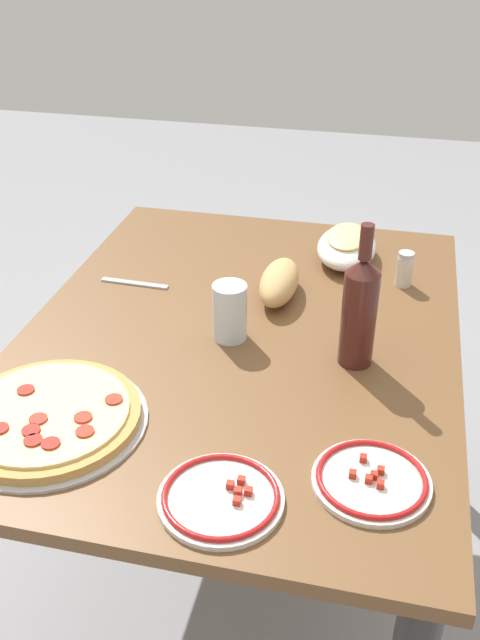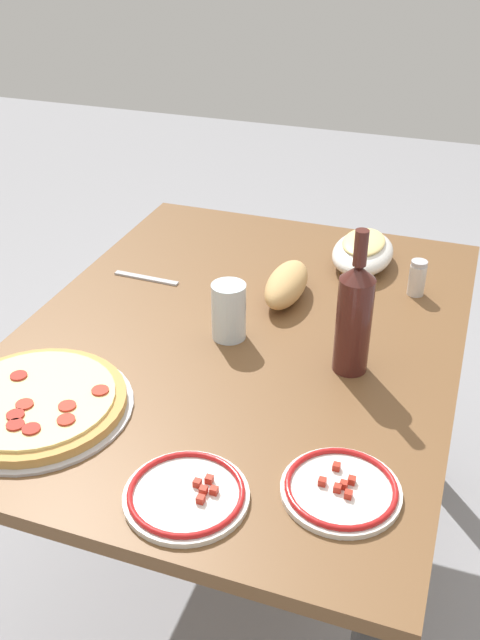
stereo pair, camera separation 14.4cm
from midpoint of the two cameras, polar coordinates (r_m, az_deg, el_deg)
name	(u,v)px [view 2 (the right image)]	position (r m, az deg, el deg)	size (l,w,h in m)	color
ground_plane	(240,562)	(2.05, 2.13, -18.87)	(8.00, 8.00, 0.00)	gray
dining_table	(240,377)	(1.62, 2.56, -4.68)	(1.23, 0.93, 0.75)	brown
pepperoni_pizza	(36,403)	(1.36, -13.13, -6.59)	(0.36, 0.36, 0.03)	#B7B7BC
baked_pasta_dish	(363,251)	(1.85, 12.04, 5.39)	(0.24, 0.15, 0.08)	white
wine_bottle	(354,316)	(1.40, 12.05, 0.22)	(0.07, 0.07, 0.30)	#471E19
water_glass	(229,311)	(1.50, 1.84, 0.63)	(0.07, 0.07, 0.13)	silver
side_plate_near	(341,489)	(1.19, 11.63, -13.23)	(0.20, 0.20, 0.02)	white
side_plate_far	(186,494)	(1.16, -0.65, -13.91)	(0.20, 0.20, 0.02)	white
bread_loaf	(286,284)	(1.66, 6.22, 2.79)	(0.21, 0.09, 0.08)	tan
spice_shaker	(417,278)	(1.74, 16.32, 3.19)	(0.04, 0.04, 0.09)	silver
fork_left	(146,278)	(1.77, -5.19, 3.30)	(0.17, 0.02, 0.01)	#B7B7BC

